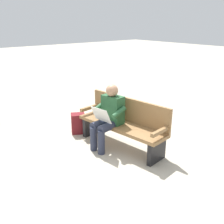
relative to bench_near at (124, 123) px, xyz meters
name	(u,v)px	position (x,y,z in m)	size (l,w,h in m)	color
ground_plane	(121,146)	(-0.01, 0.07, -0.46)	(40.00, 40.00, 0.00)	#B7AD99
bench_near	(124,123)	(0.00, 0.00, 0.00)	(1.84, 0.69, 0.90)	olive
person_seated	(109,115)	(0.13, 0.25, 0.17)	(0.60, 0.60, 1.18)	#23512D
backpack	(78,123)	(1.04, 0.34, -0.25)	(0.35, 0.36, 0.42)	maroon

